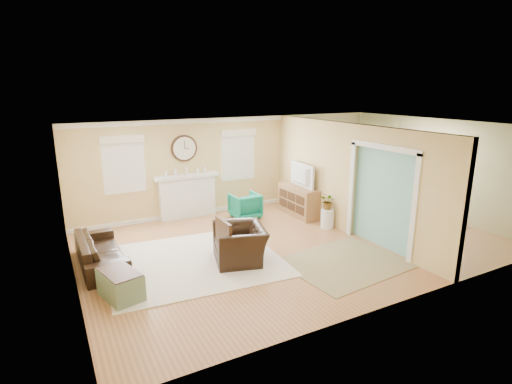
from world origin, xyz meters
TOP-DOWN VIEW (x-y plane):
  - floor at (0.00, 0.00)m, footprint 9.00×9.00m
  - wall_back at (0.00, 3.00)m, footprint 9.00×0.02m
  - wall_front at (0.00, -3.00)m, footprint 9.00×0.02m
  - wall_left at (-4.50, 0.00)m, footprint 0.02×6.00m
  - wall_right at (4.50, 0.00)m, footprint 0.02×6.00m
  - ceiling at (0.00, 0.00)m, footprint 9.00×6.00m
  - partition at (1.51, 0.28)m, footprint 0.17×6.00m
  - fireplace at (-1.50, 2.88)m, footprint 1.70×0.30m
  - wall_clock at (-1.50, 2.97)m, footprint 0.70×0.07m
  - window_left at (-3.05, 2.95)m, footprint 1.05×0.13m
  - window_right at (0.05, 2.95)m, footprint 1.05×0.13m
  - french_doors at (4.45, 0.00)m, footprint 0.06×1.70m
  - pendant at (3.00, 0.00)m, footprint 0.30×0.30m
  - rug_cream at (-2.33, 0.07)m, footprint 3.57×3.16m
  - rug_jute at (0.27, -1.41)m, footprint 2.45×2.08m
  - rug_grey at (3.19, 0.12)m, footprint 2.32×2.89m
  - sofa at (-3.99, 0.77)m, footprint 0.81×2.01m
  - eames_chair at (-1.50, -0.32)m, footprint 1.23×1.33m
  - green_chair at (-0.17, 2.09)m, footprint 0.71×0.73m
  - trunk at (-3.88, -0.71)m, footprint 0.69×0.91m
  - credenza at (1.21, 1.61)m, footprint 0.47×1.39m
  - tv at (1.19, 1.61)m, footprint 0.21×1.10m
  - garden_stool at (1.27, 0.42)m, footprint 0.33×0.33m
  - potted_plant at (1.27, 0.42)m, footprint 0.43×0.45m
  - dining_table at (3.19, 0.12)m, footprint 1.12×1.81m
  - dining_chair_n at (3.28, 1.18)m, footprint 0.46×0.46m
  - dining_chair_s at (3.12, -1.07)m, footprint 0.42×0.42m
  - dining_chair_w at (2.57, 0.09)m, footprint 0.52×0.52m
  - dining_chair_e at (3.75, 0.20)m, footprint 0.41×0.41m

SIDE VIEW (x-z plane):
  - floor at x=0.00m, z-range 0.00..0.00m
  - rug_grey at x=3.19m, z-range 0.00..0.01m
  - rug_jute at x=0.27m, z-range 0.00..0.01m
  - rug_cream at x=-2.33m, z-range 0.00..0.02m
  - trunk at x=-3.88m, z-range 0.00..0.47m
  - garden_stool at x=1.27m, z-range 0.00..0.48m
  - sofa at x=-3.99m, z-range 0.00..0.58m
  - dining_table at x=3.19m, z-range 0.00..0.61m
  - green_chair at x=-0.17m, z-range 0.00..0.66m
  - eames_chair at x=-1.50m, z-range 0.00..0.72m
  - credenza at x=1.21m, z-range 0.00..0.80m
  - dining_chair_e at x=3.75m, z-range 0.08..0.96m
  - dining_chair_s at x=3.12m, z-range 0.08..1.01m
  - dining_chair_w at x=2.57m, z-range 0.08..1.03m
  - fireplace at x=-1.50m, z-range 0.01..1.18m
  - dining_chair_n at x=3.28m, z-range 0.09..1.10m
  - potted_plant at x=1.27m, z-range 0.48..0.89m
  - french_doors at x=4.45m, z-range 0.00..2.20m
  - tv at x=1.19m, z-range 0.80..1.43m
  - wall_back at x=0.00m, z-range 0.00..2.60m
  - wall_front at x=0.00m, z-range 0.00..2.60m
  - wall_left at x=-4.50m, z-range 0.00..2.60m
  - wall_right at x=4.50m, z-range 0.00..2.60m
  - partition at x=1.51m, z-range 0.06..2.66m
  - window_left at x=-3.05m, z-range 0.95..2.37m
  - window_right at x=0.05m, z-range 0.95..2.37m
  - wall_clock at x=-1.50m, z-range 1.50..2.20m
  - pendant at x=3.00m, z-range 1.93..2.48m
  - ceiling at x=0.00m, z-range 2.59..2.61m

